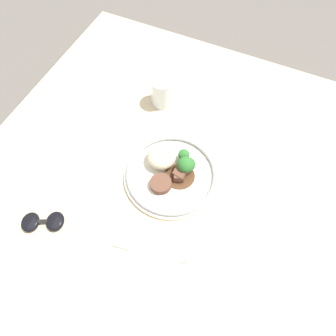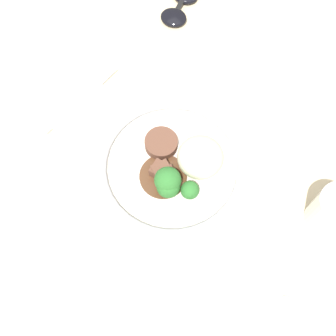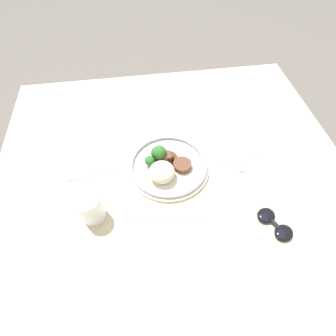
{
  "view_description": "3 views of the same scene",
  "coord_description": "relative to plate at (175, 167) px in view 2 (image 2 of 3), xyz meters",
  "views": [
    {
      "loc": [
        -0.37,
        -0.18,
        0.82
      ],
      "look_at": [
        0.02,
        0.0,
        0.07
      ],
      "focal_mm": 35.0,
      "sensor_mm": 36.0,
      "label": 1
    },
    {
      "loc": [
        0.24,
        -0.21,
        0.78
      ],
      "look_at": [
        0.02,
        -0.03,
        0.08
      ],
      "focal_mm": 50.0,
      "sensor_mm": 36.0,
      "label": 2
    },
    {
      "loc": [
        0.09,
        0.48,
        0.7
      ],
      "look_at": [
        0.02,
        0.01,
        0.06
      ],
      "focal_mm": 28.0,
      "sensor_mm": 36.0,
      "label": 3
    }
  ],
  "objects": [
    {
      "name": "knife",
      "position": [
        0.03,
        0.17,
        -0.02
      ],
      "size": [
        0.21,
        0.03,
        0.0
      ],
      "rotation": [
        0.0,
        0.0,
        -0.12
      ],
      "color": "silver",
      "rests_on": "dining_table"
    },
    {
      "name": "napkin",
      "position": [
        -0.23,
        -0.05,
        -0.02
      ],
      "size": [
        0.15,
        0.13,
        0.0
      ],
      "color": "silver",
      "rests_on": "dining_table"
    },
    {
      "name": "ground_plane",
      "position": [
        -0.02,
        0.01,
        -0.06
      ],
      "size": [
        8.0,
        8.0,
        0.0
      ],
      "primitive_type": "plane",
      "color": "#5B5651"
    },
    {
      "name": "juice_glass",
      "position": [
        0.22,
        0.13,
        0.02
      ],
      "size": [
        0.07,
        0.07,
        0.09
      ],
      "color": "#F4AD19",
      "rests_on": "dining_table"
    },
    {
      "name": "sunglasses",
      "position": [
        -0.26,
        0.23,
        -0.01
      ],
      "size": [
        0.09,
        0.12,
        0.02
      ],
      "rotation": [
        0.0,
        0.0,
        0.47
      ],
      "color": "black",
      "rests_on": "dining_table"
    },
    {
      "name": "plate",
      "position": [
        0.0,
        0.0,
        0.0
      ],
      "size": [
        0.26,
        0.26,
        0.07
      ],
      "color": "silver",
      "rests_on": "dining_table"
    },
    {
      "name": "dining_table",
      "position": [
        -0.02,
        0.01,
        -0.04
      ],
      "size": [
        1.11,
        1.04,
        0.04
      ],
      "color": "beige",
      "rests_on": "ground"
    },
    {
      "name": "spoon",
      "position": [
        0.27,
        -0.01,
        -0.02
      ],
      "size": [
        0.16,
        0.03,
        0.01
      ],
      "rotation": [
        0.0,
        0.0,
        0.09
      ],
      "color": "silver",
      "rests_on": "dining_table"
    },
    {
      "name": "fork",
      "position": [
        -0.22,
        -0.02,
        -0.02
      ],
      "size": [
        0.04,
        0.18,
        0.0
      ],
      "rotation": [
        0.0,
        0.0,
        1.74
      ],
      "color": "silver",
      "rests_on": "napkin"
    }
  ]
}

